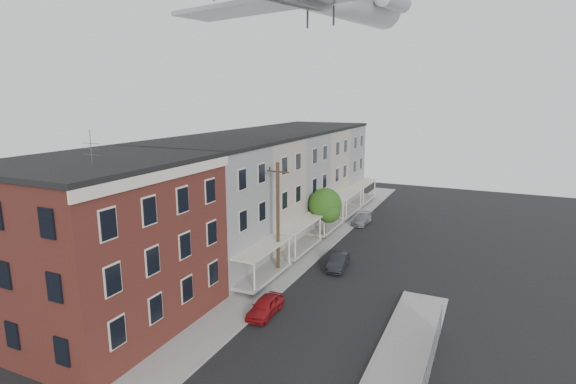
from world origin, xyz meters
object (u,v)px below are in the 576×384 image
car_near (265,306)px  car_mid (338,261)px  car_far (362,219)px  utility_pole (278,218)px  street_tree (326,206)px

car_near → car_mid: car_mid is taller
car_mid → car_far: size_ratio=0.99×
utility_pole → car_mid: utility_pole is taller
street_tree → car_near: street_tree is taller
car_near → car_mid: size_ratio=0.94×
car_near → car_far: 23.06m
car_far → car_mid: bearing=-79.3°
street_tree → car_near: 16.38m
utility_pole → car_mid: bearing=42.2°
utility_pole → car_mid: 6.55m
street_tree → car_near: (1.71, -16.03, -2.85)m
utility_pole → car_mid: (3.80, 3.45, -4.06)m
car_far → street_tree: bearing=-100.3°
street_tree → car_mid: street_tree is taller
car_near → car_far: (-0.04, 23.06, -0.05)m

